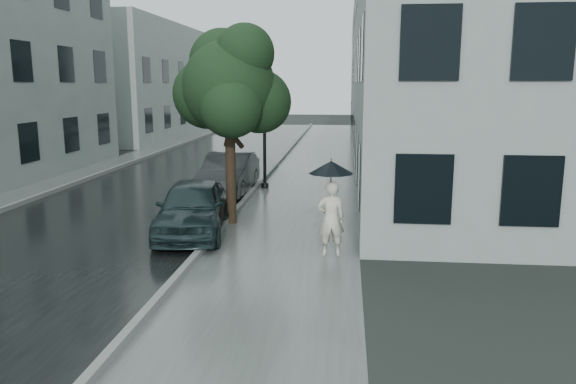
# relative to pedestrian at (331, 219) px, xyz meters

# --- Properties ---
(ground) EXTENTS (120.00, 120.00, 0.00)m
(ground) POSITION_rel_pedestrian_xyz_m (-1.35, -1.70, -0.85)
(ground) COLOR black
(ground) RESTS_ON ground
(sidewalk) EXTENTS (3.50, 60.00, 0.01)m
(sidewalk) POSITION_rel_pedestrian_xyz_m (-1.10, 10.30, -0.85)
(sidewalk) COLOR slate
(sidewalk) RESTS_ON ground
(kerb_near) EXTENTS (0.15, 60.00, 0.15)m
(kerb_near) POSITION_rel_pedestrian_xyz_m (-2.92, 10.30, -0.78)
(kerb_near) COLOR slate
(kerb_near) RESTS_ON ground
(asphalt_road) EXTENTS (6.85, 60.00, 0.00)m
(asphalt_road) POSITION_rel_pedestrian_xyz_m (-6.42, 10.30, -0.85)
(asphalt_road) COLOR black
(asphalt_road) RESTS_ON ground
(kerb_far) EXTENTS (0.15, 60.00, 0.15)m
(kerb_far) POSITION_rel_pedestrian_xyz_m (-9.92, 10.30, -0.78)
(kerb_far) COLOR slate
(kerb_far) RESTS_ON ground
(sidewalk_far) EXTENTS (1.70, 60.00, 0.01)m
(sidewalk_far) POSITION_rel_pedestrian_xyz_m (-10.85, 10.30, -0.85)
(sidewalk_far) COLOR #4C5451
(sidewalk_far) RESTS_ON ground
(building_near) EXTENTS (7.02, 36.00, 9.00)m
(building_near) POSITION_rel_pedestrian_xyz_m (4.12, 17.80, 3.65)
(building_near) COLOR #909E98
(building_near) RESTS_ON ground
(building_far_b) EXTENTS (7.02, 18.00, 8.00)m
(building_far_b) POSITION_rel_pedestrian_xyz_m (-15.12, 28.30, 3.15)
(building_far_b) COLOR #909E98
(building_far_b) RESTS_ON ground
(pedestrian) EXTENTS (0.67, 0.50, 1.69)m
(pedestrian) POSITION_rel_pedestrian_xyz_m (0.00, 0.00, 0.00)
(pedestrian) COLOR beige
(pedestrian) RESTS_ON sidewalk
(umbrella) EXTENTS (1.32, 1.32, 1.25)m
(umbrella) POSITION_rel_pedestrian_xyz_m (-0.01, 0.02, 1.15)
(umbrella) COLOR black
(umbrella) RESTS_ON ground
(street_tree) EXTENTS (3.25, 2.95, 5.32)m
(street_tree) POSITION_rel_pedestrian_xyz_m (-2.80, 2.81, 2.88)
(street_tree) COLOR #332619
(street_tree) RESTS_ON ground
(lamp_post) EXTENTS (0.83, 0.44, 5.29)m
(lamp_post) POSITION_rel_pedestrian_xyz_m (-2.79, 8.09, 2.17)
(lamp_post) COLOR black
(lamp_post) RESTS_ON ground
(car_near) EXTENTS (2.18, 4.25, 1.39)m
(car_near) POSITION_rel_pedestrian_xyz_m (-3.55, 1.48, -0.15)
(car_near) COLOR #1C2D2F
(car_near) RESTS_ON ground
(car_far) EXTENTS (1.53, 4.29, 1.41)m
(car_far) POSITION_rel_pedestrian_xyz_m (-3.75, 6.90, -0.14)
(car_far) COLOR #232628
(car_far) RESTS_ON ground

